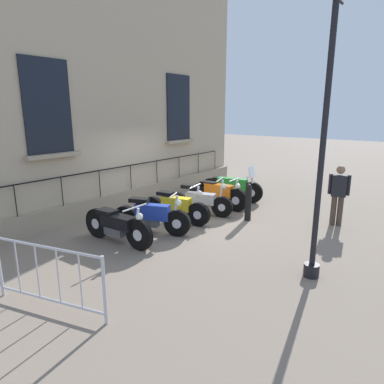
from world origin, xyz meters
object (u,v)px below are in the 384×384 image
Objects in this scene: bollard at (248,202)px; motorcycle_black at (117,225)px; motorcycle_green at (231,187)px; lamppost at (328,84)px; pedestrian_standing at (339,192)px; motorcycle_silver at (200,201)px; motorcycle_orange at (218,194)px; motorcycle_yellow at (175,207)px; motorcycle_blue at (151,217)px; crowd_barrier at (48,275)px.

motorcycle_black is at bearing -115.38° from bollard.
bollard is (1.45, -1.52, 0.07)m from motorcycle_green.
lamppost is at bearing -41.18° from bollard.
motorcycle_silver is at bearing -156.86° from pedestrian_standing.
motorcycle_silver is 5.19m from lamppost.
pedestrian_standing is (3.38, 0.56, 0.46)m from motorcycle_orange.
motorcycle_silver is at bearing 83.09° from motorcycle_yellow.
motorcycle_blue is at bearing -177.43° from lamppost.
motorcycle_yellow reaches higher than motorcycle_blue.
crowd_barrier is at bearing -129.08° from lamppost.
motorcycle_yellow is at bearing -94.54° from motorcycle_orange.
motorcycle_green is at bearing 92.46° from motorcycle_silver.
bollard is at bearing -46.49° from motorcycle_green.
pedestrian_standing is (3.42, 1.46, 0.50)m from motorcycle_silver.
motorcycle_green is at bearing 89.33° from motorcycle_yellow.
motorcycle_yellow is at bearing -96.91° from motorcycle_silver.
motorcycle_blue is 0.90× the size of motorcycle_green.
motorcycle_green reaches higher than motorcycle_yellow.
pedestrian_standing reaches higher than motorcycle_blue.
lamppost is 4.37m from bollard.
lamppost is 2.47× the size of crowd_barrier.
motorcycle_blue is at bearing -135.31° from pedestrian_standing.
motorcycle_blue is (0.16, 0.94, -0.01)m from motorcycle_black.
motorcycle_blue is 0.99× the size of motorcycle_silver.
motorcycle_silver is at bearing -92.01° from motorcycle_orange.
crowd_barrier is 1.95× the size of bollard.
motorcycle_blue reaches higher than motorcycle_black.
motorcycle_black is 0.42× the size of lamppost.
pedestrian_standing reaches higher than motorcycle_silver.
motorcycle_black is at bearing -93.89° from motorcycle_silver.
motorcycle_blue is at bearing -89.37° from motorcycle_green.
bollard reaches higher than motorcycle_blue.
motorcycle_black is at bearing -91.37° from motorcycle_green.
motorcycle_silver is at bearing 101.01° from crowd_barrier.
lamppost is (3.94, -3.70, 2.93)m from motorcycle_green.
bollard is at bearing 138.82° from lamppost.
motorcycle_black is 5.68m from pedestrian_standing.
motorcycle_yellow is 4.30m from pedestrian_standing.
motorcycle_orange is 5.52m from lamppost.
motorcycle_orange is at bearing 87.99° from motorcycle_silver.
motorcycle_orange is 1.99× the size of bollard.
motorcycle_green reaches higher than motorcycle_silver.
motorcycle_yellow is at bearing -90.67° from motorcycle_green.
bollard reaches higher than motorcycle_orange.
motorcycle_silver is at bearing 88.85° from motorcycle_blue.
motorcycle_yellow is 2.00m from bollard.
motorcycle_green is 1.34× the size of pedestrian_standing.
pedestrian_standing reaches higher than bollard.
motorcycle_silver is (0.12, 0.95, -0.02)m from motorcycle_yellow.
motorcycle_black is 1.07× the size of motorcycle_blue.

